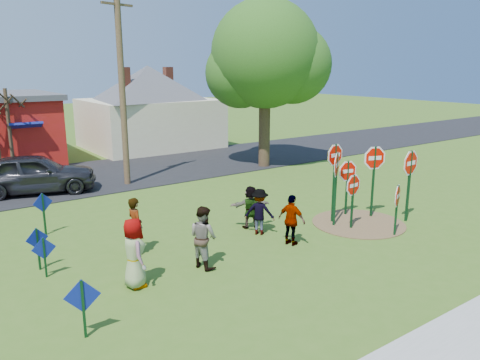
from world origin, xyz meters
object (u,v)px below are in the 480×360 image
object	(u,v)px
stop_sign_b	(335,163)
person_a	(134,253)
stop_sign_a	(353,190)
utility_pole	(122,80)
leafy_tree	(267,60)
suv	(34,173)
stop_sign_c	(374,165)
person_b	(135,226)
stop_sign_d	(347,175)

from	to	relation	value
stop_sign_b	person_a	world-z (taller)	stop_sign_b
stop_sign_a	stop_sign_b	world-z (taller)	stop_sign_b
utility_pole	person_a	bearing A→B (deg)	-111.31
stop_sign_a	utility_pole	size ratio (longest dim) A/B	0.22
utility_pole	leafy_tree	distance (m)	7.89
suv	utility_pole	xyz separation A→B (m)	(3.85, -0.77, 3.85)
stop_sign_a	leafy_tree	bearing A→B (deg)	61.72
stop_sign_c	person_b	distance (m)	8.61
stop_sign_c	stop_sign_b	bearing A→B (deg)	-173.68
stop_sign_a	suv	size ratio (longest dim) A/B	0.40
person_a	suv	world-z (taller)	person_a
stop_sign_a	stop_sign_c	bearing A→B (deg)	10.06
leafy_tree	stop_sign_d	bearing A→B (deg)	-109.68
leafy_tree	stop_sign_b	bearing A→B (deg)	-114.76
person_a	leafy_tree	bearing A→B (deg)	-47.05
stop_sign_a	person_b	xyz separation A→B (m)	(-6.78, 2.21, -0.51)
stop_sign_d	person_b	world-z (taller)	stop_sign_d
utility_pole	stop_sign_a	bearing A→B (deg)	-69.59
stop_sign_a	person_b	distance (m)	7.15
stop_sign_b	person_a	bearing A→B (deg)	-179.51
person_a	utility_pole	bearing A→B (deg)	-17.20
suv	stop_sign_a	bearing A→B (deg)	-128.37
suv	stop_sign_c	bearing A→B (deg)	-122.04
person_b	stop_sign_c	bearing A→B (deg)	-105.95
stop_sign_c	leafy_tree	xyz separation A→B (m)	(2.46, 9.20, 3.75)
stop_sign_c	person_a	world-z (taller)	stop_sign_c
person_b	suv	xyz separation A→B (m)	(-0.86, 8.74, 0.05)
stop_sign_c	leafy_tree	size ratio (longest dim) A/B	0.31
leafy_tree	person_b	bearing A→B (deg)	-145.49
suv	utility_pole	bearing A→B (deg)	-84.56
stop_sign_a	stop_sign_c	distance (m)	1.72
stop_sign_d	utility_pole	distance (m)	10.72
stop_sign_a	suv	bearing A→B (deg)	119.30
stop_sign_c	person_a	xyz separation A→B (m)	(-9.24, -0.22, -1.03)
stop_sign_d	person_a	size ratio (longest dim) A/B	1.22
stop_sign_a	person_a	bearing A→B (deg)	172.74
person_a	person_b	bearing A→B (deg)	-20.00
suv	leafy_tree	distance (m)	12.67
stop_sign_d	person_b	distance (m)	7.87
stop_sign_d	person_b	xyz separation A→B (m)	(-7.77, 1.07, -0.67)
stop_sign_a	suv	distance (m)	13.36
stop_sign_d	utility_pole	world-z (taller)	utility_pole
stop_sign_c	leafy_tree	bearing A→B (deg)	95.51
stop_sign_b	person_b	bearing A→B (deg)	164.41
utility_pole	leafy_tree	xyz separation A→B (m)	(7.82, -0.53, 0.92)
stop_sign_c	stop_sign_d	distance (m)	0.99
person_b	leafy_tree	world-z (taller)	leafy_tree
person_b	leafy_tree	bearing A→B (deg)	-59.48
stop_sign_a	person_a	size ratio (longest dim) A/B	1.13
stop_sign_d	stop_sign_a	bearing A→B (deg)	-119.63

